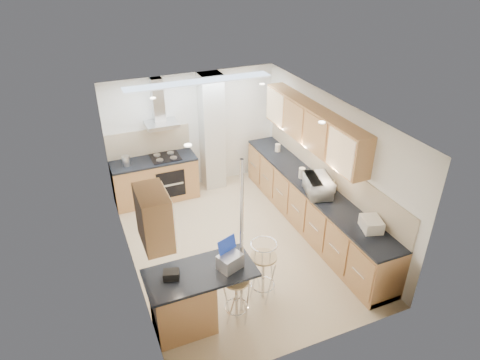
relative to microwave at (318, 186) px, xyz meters
name	(u,v)px	position (x,y,z in m)	size (l,w,h in m)	color
ground	(237,245)	(-1.39, 0.32, -1.08)	(4.80, 4.80, 0.00)	#D1BA8B
room_shell	(246,156)	(-1.06, 0.70, 0.46)	(3.64, 4.84, 2.51)	white
right_counter	(311,205)	(0.11, 0.32, -0.62)	(0.63, 4.40, 0.92)	#BB814B
back_counter	(155,179)	(-2.34, 2.42, -0.62)	(1.70, 0.63, 0.92)	#BB814B
peninsula	(202,298)	(-2.51, -1.13, -0.61)	(1.47, 0.72, 0.94)	#BB814B
microwave	(318,186)	(0.00, 0.00, 0.00)	(0.59, 0.40, 0.33)	white
laptop	(230,261)	(-2.11, -1.20, -0.04)	(0.31, 0.23, 0.21)	#94979C
bag	(171,275)	(-2.89, -1.09, -0.09)	(0.20, 0.15, 0.11)	black
bar_stool_near	(237,293)	(-2.04, -1.23, -0.61)	(0.39, 0.39, 0.95)	tan
bar_stool_end	(263,270)	(-1.51, -0.99, -0.58)	(0.41, 0.41, 1.01)	tan
jar_a	(302,173)	(0.04, 0.62, -0.07)	(0.12, 0.12, 0.20)	beige
jar_b	(278,148)	(0.15, 1.80, -0.08)	(0.11, 0.11, 0.16)	beige
jar_c	(331,185)	(0.28, 0.02, -0.07)	(0.14, 0.14, 0.19)	#B6B692
jar_d	(333,189)	(0.28, -0.05, -0.09)	(0.10, 0.10, 0.15)	white
bread_bin	(371,224)	(0.20, -1.20, -0.07)	(0.28, 0.35, 0.19)	beige
kettle	(126,161)	(-2.87, 2.39, -0.07)	(0.16, 0.16, 0.20)	silver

